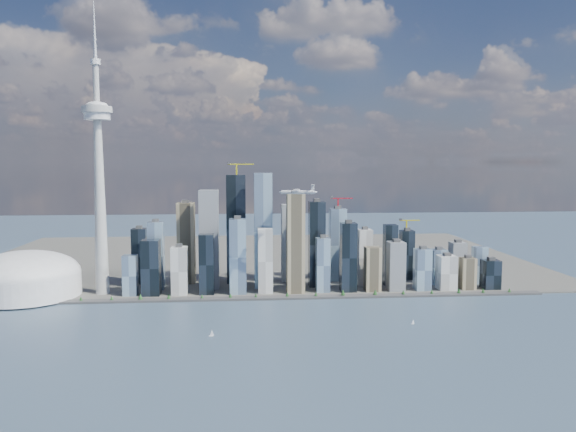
{
  "coord_description": "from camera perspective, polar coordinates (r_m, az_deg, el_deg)",
  "views": [
    {
      "loc": [
        -28.43,
        -784.21,
        256.69
      ],
      "look_at": [
        56.73,
        260.0,
        155.77
      ],
      "focal_mm": 35.0,
      "sensor_mm": 36.0,
      "label": 1
    }
  ],
  "objects": [
    {
      "name": "sailboat_west",
      "position": [
        854.84,
        -7.78,
        -11.78
      ],
      "size": [
        7.67,
        2.24,
        10.67
      ],
      "rotation": [
        0.0,
        0.0,
        0.03
      ],
      "color": "white",
      "rests_on": "ground"
    },
    {
      "name": "land",
      "position": [
        1506.25,
        -3.52,
        -4.26
      ],
      "size": [
        1400.0,
        900.0,
        3.0
      ],
      "primitive_type": "cube",
      "color": "#4C4C47",
      "rests_on": "ground"
    },
    {
      "name": "seawall",
      "position": [
        1065.49,
        -3.03,
        -8.34
      ],
      "size": [
        1100.0,
        22.0,
        4.0
      ],
      "primitive_type": "cube",
      "color": "#383838",
      "rests_on": "ground"
    },
    {
      "name": "ground",
      "position": [
        825.64,
        -2.52,
        -12.62
      ],
      "size": [
        4000.0,
        4000.0,
        0.0
      ],
      "primitive_type": "plane",
      "color": "#384F62",
      "rests_on": "ground"
    },
    {
      "name": "sailboat_east",
      "position": [
        928.82,
        12.58,
        -10.5
      ],
      "size": [
        5.92,
        3.34,
        8.35
      ],
      "rotation": [
        0.0,
        0.0,
        0.36
      ],
      "color": "white",
      "rests_on": "ground"
    },
    {
      "name": "needle_tower",
      "position": [
        1127.6,
        -18.65,
        4.15
      ],
      "size": [
        56.0,
        56.0,
        550.5
      ],
      "color": "#AAAAA4",
      "rests_on": "land"
    },
    {
      "name": "shoreline_trees",
      "position": [
        1063.88,
        -3.03,
        -7.98
      ],
      "size": [
        960.53,
        7.2,
        8.8
      ],
      "color": "#3F2D1E",
      "rests_on": "seawall"
    },
    {
      "name": "dome_stadium",
      "position": [
        1179.87,
        -25.11,
        -5.63
      ],
      "size": [
        200.0,
        200.0,
        86.0
      ],
      "color": "silver",
      "rests_on": "land"
    },
    {
      "name": "skyscraper_cluster",
      "position": [
        1138.51,
        -0.17,
        -3.5
      ],
      "size": [
        736.0,
        142.0,
        253.24
      ],
      "color": "black",
      "rests_on": "land"
    },
    {
      "name": "airplane",
      "position": [
        992.0,
        1.03,
        2.5
      ],
      "size": [
        69.42,
        61.68,
        16.97
      ],
      "rotation": [
        0.0,
        0.0,
        -0.18
      ],
      "color": "silver",
      "rests_on": "ground"
    }
  ]
}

